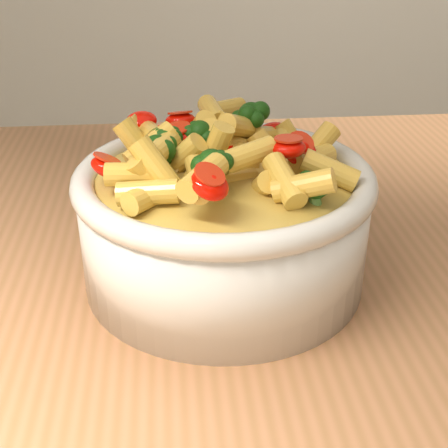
{
  "coord_description": "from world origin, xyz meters",
  "views": [
    {
      "loc": [
        -0.08,
        -0.46,
        1.19
      ],
      "look_at": [
        -0.04,
        -0.01,
        0.95
      ],
      "focal_mm": 50.0,
      "sensor_mm": 36.0,
      "label": 1
    }
  ],
  "objects": [
    {
      "name": "table",
      "position": [
        0.0,
        0.0,
        0.8
      ],
      "size": [
        1.2,
        0.8,
        0.9
      ],
      "color": "#AE724A",
      "rests_on": "ground"
    },
    {
      "name": "serving_bowl",
      "position": [
        -0.04,
        -0.01,
        0.95
      ],
      "size": [
        0.24,
        0.24,
        0.1
      ],
      "color": "silver",
      "rests_on": "table"
    },
    {
      "name": "pasta_salad",
      "position": [
        -0.04,
        -0.01,
        1.01
      ],
      "size": [
        0.19,
        0.19,
        0.04
      ],
      "color": "gold",
      "rests_on": "serving_bowl"
    }
  ]
}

